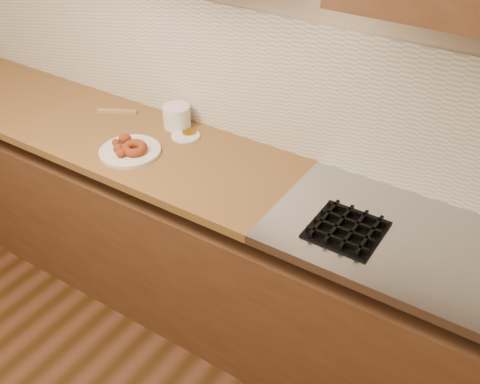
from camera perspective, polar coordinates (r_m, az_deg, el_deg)
name	(u,v)px	position (r m, az deg, el deg)	size (l,w,h in m)	color
wall_back	(225,38)	(2.52, -1.53, 15.40)	(4.00, 0.02, 2.70)	tan
base_cabinet	(193,245)	(2.81, -4.80, -5.38)	(3.60, 0.60, 0.77)	brown
butcher_block	(83,123)	(2.91, -15.65, 6.79)	(2.30, 0.62, 0.04)	brown
stovetop	(446,257)	(2.13, 20.20, -6.20)	(1.30, 0.62, 0.04)	#9EA0A5
backsplash	(224,71)	(2.57, -1.63, 12.19)	(3.60, 0.02, 0.60)	silver
burner_grates	(434,261)	(2.05, 19.10, -6.60)	(0.91, 0.26, 0.03)	black
donut_plate	(130,151)	(2.57, -11.10, 4.09)	(0.28, 0.28, 0.02)	beige
ring_donut	(134,148)	(2.53, -10.69, 4.41)	(0.11, 0.11, 0.04)	maroon
fried_dough_chunks	(121,145)	(2.57, -12.01, 4.73)	(0.13, 0.16, 0.04)	maroon
plastic_tub	(177,117)	(2.72, -6.44, 7.62)	(0.13, 0.13, 0.11)	silver
tub_lid	(186,136)	(2.65, -5.55, 5.70)	(0.14, 0.14, 0.01)	silver
brass_jar_lid	(189,133)	(2.68, -5.17, 6.02)	(0.07, 0.07, 0.01)	#BC811B
wooden_utensil	(117,111)	(2.92, -12.39, 8.00)	(0.20, 0.02, 0.02)	#A07B47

